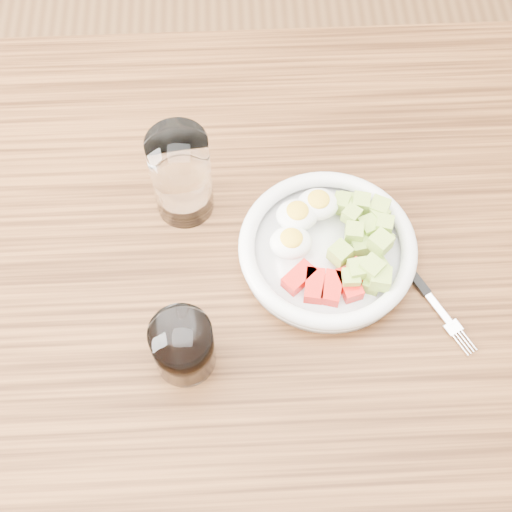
{
  "coord_description": "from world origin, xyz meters",
  "views": [
    {
      "loc": [
        -0.03,
        -0.43,
        1.63
      ],
      "look_at": [
        -0.01,
        0.01,
        0.8
      ],
      "focal_mm": 50.0,
      "sensor_mm": 36.0,
      "label": 1
    }
  ],
  "objects": [
    {
      "name": "ground",
      "position": [
        0.0,
        0.0,
        0.0
      ],
      "size": [
        4.0,
        4.0,
        0.0
      ],
      "primitive_type": "plane",
      "color": "brown",
      "rests_on": "ground"
    },
    {
      "name": "dining_table",
      "position": [
        0.0,
        0.0,
        0.67
      ],
      "size": [
        1.5,
        0.9,
        0.77
      ],
      "color": "brown",
      "rests_on": "ground"
    },
    {
      "name": "bowl",
      "position": [
        0.09,
        0.02,
        0.79
      ],
      "size": [
        0.24,
        0.24,
        0.06
      ],
      "color": "white",
      "rests_on": "dining_table"
    },
    {
      "name": "fork",
      "position": [
        0.21,
        -0.03,
        0.77
      ],
      "size": [
        0.1,
        0.17,
        0.01
      ],
      "color": "black",
      "rests_on": "dining_table"
    },
    {
      "name": "water_glass",
      "position": [
        -0.11,
        0.11,
        0.84
      ],
      "size": [
        0.08,
        0.08,
        0.14
      ],
      "primitive_type": "cylinder",
      "color": "white",
      "rests_on": "dining_table"
    },
    {
      "name": "coffee_glass",
      "position": [
        -0.1,
        -0.12,
        0.81
      ],
      "size": [
        0.08,
        0.08,
        0.09
      ],
      "color": "white",
      "rests_on": "dining_table"
    }
  ]
}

